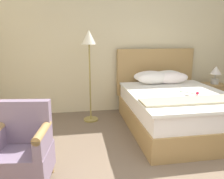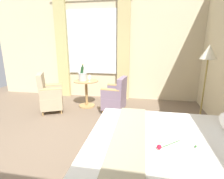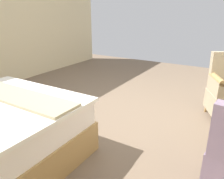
{
  "view_description": "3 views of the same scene",
  "coord_description": "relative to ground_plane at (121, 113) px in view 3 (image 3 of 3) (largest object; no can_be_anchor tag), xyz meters",
  "views": [
    {
      "loc": [
        -1.12,
        -1.33,
        1.6
      ],
      "look_at": [
        -0.73,
        1.05,
        1.0
      ],
      "focal_mm": 35.0,
      "sensor_mm": 36.0,
      "label": 1
    },
    {
      "loc": [
        2.4,
        1.58,
        1.72
      ],
      "look_at": [
        -0.68,
        1.02,
        0.88
      ],
      "focal_mm": 28.0,
      "sensor_mm": 36.0,
      "label": 2
    },
    {
      "loc": [
        -1.55,
        2.83,
        1.58
      ],
      "look_at": [
        -0.55,
        1.19,
        0.88
      ],
      "focal_mm": 35.0,
      "sensor_mm": 36.0,
      "label": 3
    }
  ],
  "objects": [
    {
      "name": "ground_plane",
      "position": [
        0.0,
        0.0,
        0.0
      ],
      "size": [
        7.88,
        7.88,
        0.0
      ],
      "primitive_type": "plane",
      "color": "#715E4B"
    }
  ]
}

